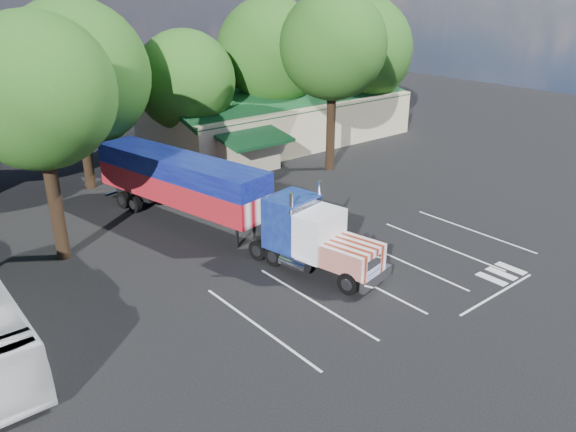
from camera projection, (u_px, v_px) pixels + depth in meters
ground at (286, 241)px, 32.10m from camera, size 120.00×120.00×0.00m
event_hall at (279, 118)px, 52.07m from camera, size 24.20×14.12×5.55m
tree_row_c at (76, 75)px, 37.68m from camera, size 10.00×10.00×13.05m
tree_row_d at (185, 81)px, 44.46m from camera, size 8.00×8.00×10.60m
tree_row_e at (270, 53)px, 49.54m from camera, size 9.60×9.60×12.90m
tree_row_f at (359, 50)px, 54.69m from camera, size 10.40×10.40×13.00m
tree_near_left at (37, 92)px, 26.87m from camera, size 7.60×7.60×12.65m
tree_near_right at (333, 46)px, 41.35m from camera, size 8.00×8.00×13.50m
semi_truck at (211, 193)px, 32.52m from camera, size 6.48×20.70×4.32m
woman at (366, 247)px, 29.36m from camera, size 0.49×0.68×1.72m
bicycle at (298, 220)px, 33.68m from camera, size 1.11×2.01×1.00m
silver_sedan at (294, 146)px, 48.57m from camera, size 4.67×1.88×1.51m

